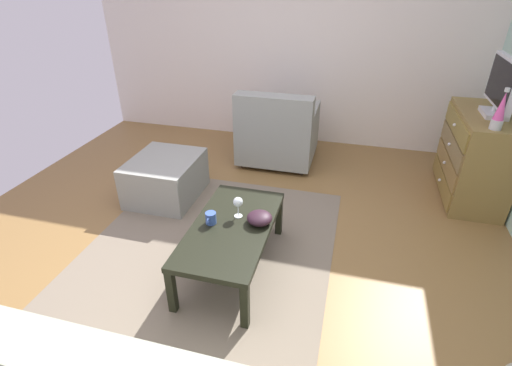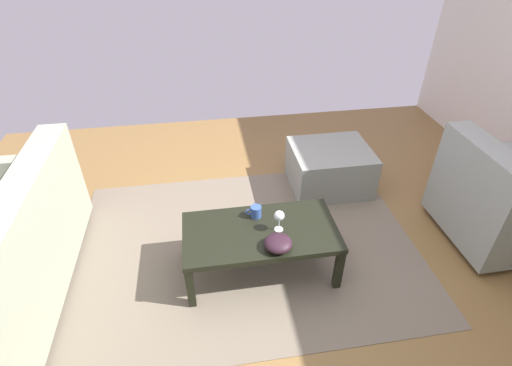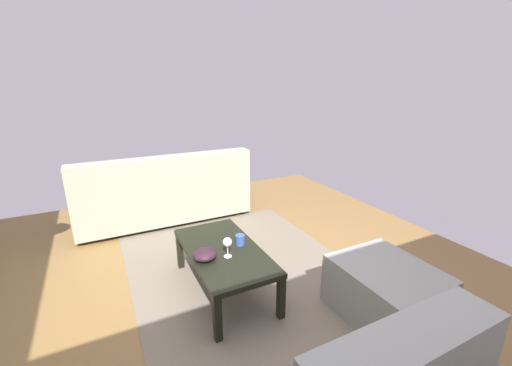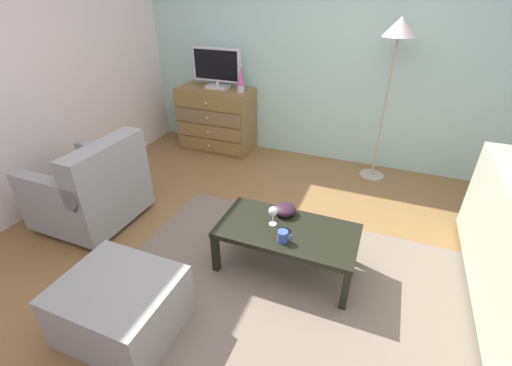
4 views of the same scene
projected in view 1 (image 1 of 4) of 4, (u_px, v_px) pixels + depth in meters
ground_plane at (233, 257)px, 2.98m from camera, size 5.45×4.92×0.05m
wall_plain_left at (296, 34)px, 4.43m from camera, size 0.12×4.92×2.54m
area_rug at (199, 267)px, 2.84m from camera, size 2.60×1.90×0.01m
dresser at (475, 156)px, 3.55m from camera, size 0.97×0.49×0.82m
tv at (502, 86)px, 3.19m from camera, size 0.64×0.18×0.49m
lava_lamp at (500, 111)px, 2.96m from camera, size 0.09×0.09×0.33m
coffee_table at (232, 231)px, 2.68m from camera, size 1.05×0.54×0.38m
wine_glass at (238, 203)px, 2.71m from camera, size 0.07×0.07×0.16m
mug at (211, 218)px, 2.67m from camera, size 0.11×0.08×0.08m
bowl_decorative at (260, 218)px, 2.67m from camera, size 0.18×0.18×0.08m
armchair at (278, 133)px, 4.24m from camera, size 0.80×0.81×0.83m
ottoman at (166, 178)px, 3.63m from camera, size 0.70×0.60×0.40m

